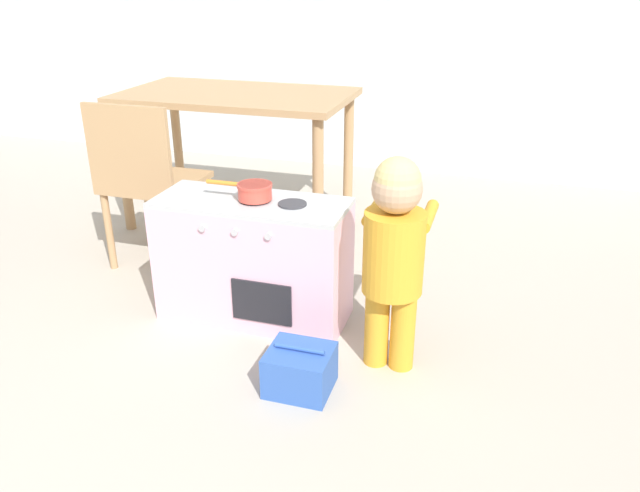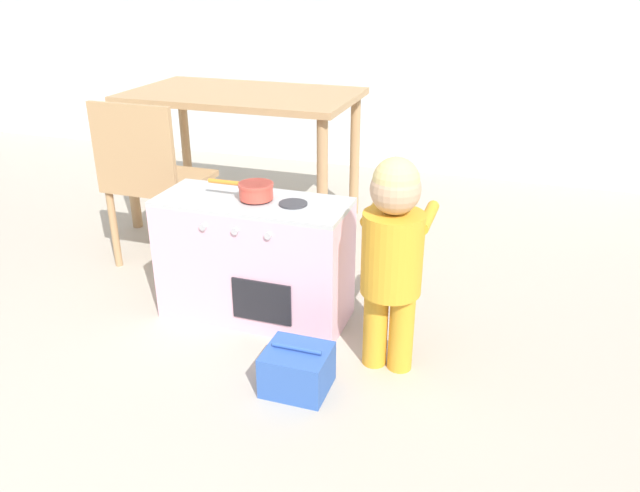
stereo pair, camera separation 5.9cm
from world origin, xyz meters
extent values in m
plane|color=#B2A899|center=(0.00, 0.00, 0.00)|extent=(16.00, 16.00, 0.00)
cube|color=#EAB2C6|center=(0.19, 1.07, 0.25)|extent=(0.78, 0.32, 0.50)
cube|color=#B7BABC|center=(0.19, 1.07, 0.51)|extent=(0.78, 0.32, 0.02)
cylinder|color=#38383D|center=(0.21, 1.07, 0.53)|extent=(0.11, 0.11, 0.01)
cylinder|color=#38383D|center=(0.37, 1.07, 0.53)|extent=(0.11, 0.11, 0.01)
cube|color=black|center=(0.29, 0.90, 0.16)|extent=(0.25, 0.01, 0.18)
cylinder|color=#B2B2B7|center=(0.05, 0.90, 0.45)|extent=(0.03, 0.01, 0.03)
cylinder|color=#B2B2B7|center=(0.19, 0.90, 0.45)|extent=(0.03, 0.01, 0.03)
cylinder|color=#B2B2B7|center=(0.33, 0.90, 0.45)|extent=(0.03, 0.01, 0.03)
cylinder|color=#E04C3D|center=(0.21, 1.07, 0.56)|extent=(0.13, 0.13, 0.06)
cylinder|color=#E04C3D|center=(0.21, 1.07, 0.59)|extent=(0.14, 0.14, 0.01)
cylinder|color=orange|center=(0.07, 1.07, 0.58)|extent=(0.14, 0.02, 0.02)
cylinder|color=gold|center=(0.76, 0.88, 0.16)|extent=(0.09, 0.09, 0.31)
cylinder|color=gold|center=(0.85, 0.88, 0.16)|extent=(0.09, 0.09, 0.31)
cylinder|color=gold|center=(0.81, 0.88, 0.46)|extent=(0.22, 0.22, 0.30)
sphere|color=tan|center=(0.81, 0.88, 0.70)|extent=(0.17, 0.17, 0.17)
sphere|color=#DBC17A|center=(0.81, 0.88, 0.73)|extent=(0.16, 0.16, 0.16)
cylinder|color=gold|center=(0.71, 0.99, 0.57)|extent=(0.04, 0.23, 0.04)
cylinder|color=gold|center=(0.90, 0.99, 0.57)|extent=(0.04, 0.23, 0.04)
cube|color=#335BB2|center=(0.54, 0.63, 0.08)|extent=(0.22, 0.20, 0.16)
cylinder|color=#335BB2|center=(0.54, 0.63, 0.17)|extent=(0.18, 0.02, 0.02)
cube|color=tan|center=(-0.31, 2.06, 0.73)|extent=(1.24, 0.72, 0.03)
cylinder|color=tan|center=(-0.87, 1.76, 0.36)|extent=(0.06, 0.06, 0.71)
cylinder|color=tan|center=(0.26, 1.76, 0.36)|extent=(0.06, 0.06, 0.71)
cylinder|color=tan|center=(-0.87, 2.36, 0.36)|extent=(0.06, 0.06, 0.71)
cylinder|color=tan|center=(0.26, 2.36, 0.36)|extent=(0.06, 0.06, 0.71)
cube|color=tan|center=(-0.48, 1.47, 0.41)|extent=(0.42, 0.42, 0.03)
cube|color=tan|center=(-0.48, 1.27, 0.62)|extent=(0.42, 0.02, 0.40)
cylinder|color=tan|center=(-0.66, 1.29, 0.20)|extent=(0.04, 0.04, 0.39)
cylinder|color=tan|center=(-0.30, 1.29, 0.20)|extent=(0.04, 0.04, 0.39)
cylinder|color=tan|center=(-0.66, 1.64, 0.20)|extent=(0.04, 0.04, 0.39)
cylinder|color=tan|center=(-0.30, 1.64, 0.20)|extent=(0.04, 0.04, 0.39)
camera|label=1|loc=(1.14, -1.08, 1.37)|focal=35.00mm
camera|label=2|loc=(1.19, -1.06, 1.37)|focal=35.00mm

